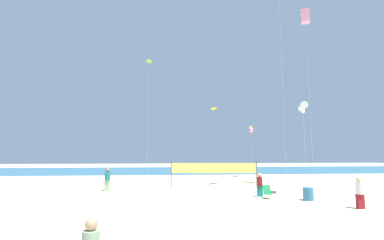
% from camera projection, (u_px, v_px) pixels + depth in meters
% --- Properties ---
extents(ground_plane, '(120.00, 120.00, 0.00)m').
position_uv_depth(ground_plane, '(190.00, 206.00, 16.12)').
color(ground_plane, beige).
extents(ocean_band, '(120.00, 20.00, 0.01)m').
position_uv_depth(ocean_band, '(176.00, 170.00, 47.66)').
color(ocean_band, teal).
rests_on(ocean_band, ground).
extents(beachgoer_teal_shirt, '(0.43, 0.43, 1.87)m').
position_uv_depth(beachgoer_teal_shirt, '(107.00, 179.00, 22.45)').
color(beachgoer_teal_shirt, '#99B28C').
rests_on(beachgoer_teal_shirt, ground).
extents(beachgoer_white_shirt, '(0.40, 0.40, 1.77)m').
position_uv_depth(beachgoer_white_shirt, '(360.00, 192.00, 15.40)').
color(beachgoer_white_shirt, maroon).
rests_on(beachgoer_white_shirt, ground).
extents(beachgoer_maroon_shirt, '(0.38, 0.38, 1.67)m').
position_uv_depth(beachgoer_maroon_shirt, '(260.00, 184.00, 19.55)').
color(beachgoer_maroon_shirt, '#19727A').
rests_on(beachgoer_maroon_shirt, ground).
extents(folding_beach_chair, '(0.52, 0.65, 0.89)m').
position_uv_depth(folding_beach_chair, '(268.00, 192.00, 18.72)').
color(folding_beach_chair, '#1E8C4C').
rests_on(folding_beach_chair, ground).
extents(trash_barrel, '(0.67, 0.67, 0.84)m').
position_uv_depth(trash_barrel, '(308.00, 194.00, 17.95)').
color(trash_barrel, teal).
rests_on(trash_barrel, ground).
extents(volleyball_net, '(7.78, 0.68, 2.40)m').
position_uv_depth(volleyball_net, '(214.00, 169.00, 24.60)').
color(volleyball_net, '#4C4C51').
rests_on(volleyball_net, ground).
extents(beach_handbag, '(0.28, 0.14, 0.23)m').
position_uv_depth(beach_handbag, '(258.00, 199.00, 18.01)').
color(beach_handbag, white).
rests_on(beach_handbag, ground).
extents(kite_lime_diamond, '(0.82, 0.83, 14.60)m').
position_uv_depth(kite_lime_diamond, '(149.00, 63.00, 33.70)').
color(kite_lime_diamond, silver).
rests_on(kite_lime_diamond, ground).
extents(kite_white_tube, '(1.01, 1.65, 6.94)m').
position_uv_depth(kite_white_tube, '(303.00, 107.00, 20.94)').
color(kite_white_tube, silver).
rests_on(kite_white_tube, ground).
extents(kite_pink_inflatable, '(1.10, 2.02, 6.53)m').
position_uv_depth(kite_pink_inflatable, '(251.00, 130.00, 35.37)').
color(kite_pink_inflatable, silver).
rests_on(kite_pink_inflatable, ground).
extents(kite_yellow_diamond, '(0.65, 0.67, 8.78)m').
position_uv_depth(kite_yellow_diamond, '(214.00, 109.00, 33.94)').
color(kite_yellow_diamond, silver).
rests_on(kite_yellow_diamond, ground).
extents(kite_pink_box, '(1.07, 1.07, 17.21)m').
position_uv_depth(kite_pink_box, '(305.00, 17.00, 27.03)').
color(kite_pink_box, silver).
rests_on(kite_pink_box, ground).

